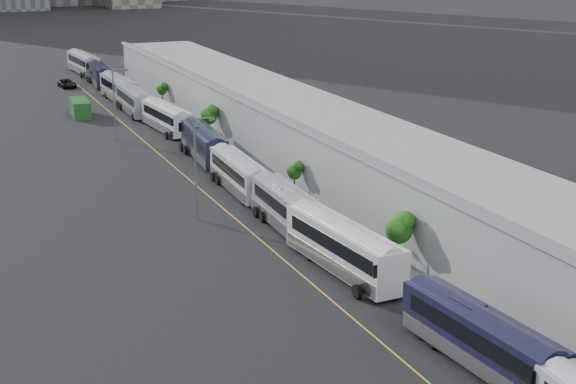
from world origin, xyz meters
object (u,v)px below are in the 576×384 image
bus_5 (204,146)px  suv (67,83)px  bus_3 (290,214)px  bus_4 (239,177)px  street_lamp_far (115,100)px  bus_10 (83,65)px  street_lamp_near (197,162)px  bus_2 (344,252)px  bus_7 (134,103)px  bus_9 (100,76)px  bus_6 (166,120)px  bus_1 (480,343)px  bus_8 (119,91)px  shipping_container (80,108)px

bus_5 → suv: bearing=100.8°
bus_3 → suv: size_ratio=2.66×
bus_4 → street_lamp_far: bearing=105.2°
bus_3 → suv: bearing=95.4°
bus_5 → bus_10: 73.13m
street_lamp_near → street_lamp_far: 35.49m
bus_4 → bus_2: bearing=-88.2°
bus_7 → bus_9: 27.60m
bus_2 → bus_9: 97.19m
bus_2 → bus_6: 55.65m
bus_1 → bus_9: 114.52m
bus_1 → bus_8: size_ratio=0.95×
bus_2 → bus_5: 38.80m
street_lamp_near → suv: bearing=89.2°
bus_5 → bus_6: bus_5 is taller
bus_6 → bus_9: size_ratio=1.01×
bus_8 → bus_1: bearing=-91.4°
bus_4 → shipping_container: (-7.99, 46.16, -0.38)m
bus_5 → street_lamp_far: size_ratio=1.45×
bus_5 → bus_2: bearing=-86.8°
bus_3 → suv: 86.50m
bus_1 → bus_6: bus_1 is taller
bus_5 → street_lamp_far: street_lamp_far is taller
bus_8 → bus_9: bearing=87.4°
bus_7 → bus_9: (0.41, 27.60, -0.07)m
bus_9 → street_lamp_far: 45.13m
bus_6 → street_lamp_near: bearing=-105.4°
bus_1 → shipping_container: 88.44m
bus_2 → bus_5: (0.96, 38.79, -0.09)m
suv → bus_6: bearing=-86.5°
bus_3 → bus_10: bus_10 is taller
suv → shipping_container: bearing=-100.5°
bus_1 → bus_2: bus_2 is taller
bus_3 → bus_9: size_ratio=1.04×
bus_1 → bus_5: bearing=85.8°
bus_3 → bus_2: bearing=-88.4°
bus_4 → bus_10: 87.37m
bus_10 → bus_5: bearing=-93.5°
street_lamp_far → shipping_container: 18.52m
street_lamp_near → suv: 80.02m
bus_6 → bus_9: bus_6 is taller
bus_3 → street_lamp_far: (-6.31, 41.94, 3.66)m
shipping_container → suv: size_ratio=1.32×
street_lamp_near → shipping_container: bearing=91.4°
bus_7 → shipping_container: 7.80m
bus_6 → bus_9: (-0.69, 41.55, -0.01)m
bus_8 → bus_10: size_ratio=0.99×
bus_2 → bus_7: size_ratio=1.06×
bus_1 → street_lamp_far: 70.48m
bus_9 → shipping_container: size_ratio=1.94×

